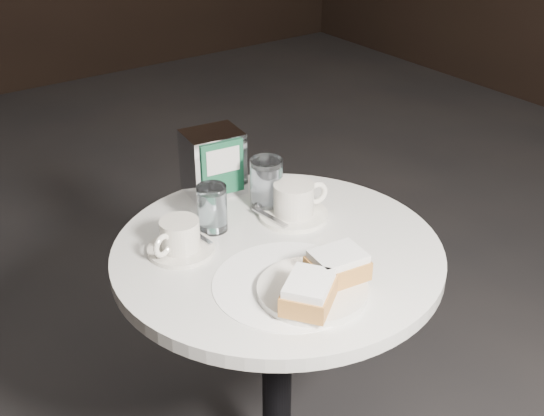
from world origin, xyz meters
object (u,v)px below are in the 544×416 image
at_px(beignet_plate, 319,284).
at_px(coffee_cup_right, 294,203).
at_px(water_glass_left, 212,209).
at_px(napkin_dispenser, 213,162).
at_px(water_glass_right, 266,185).
at_px(coffee_cup_left, 180,239).
at_px(cafe_table, 277,321).

height_order(beignet_plate, coffee_cup_right, coffee_cup_right).
height_order(water_glass_left, napkin_dispenser, napkin_dispenser).
xyz_separation_m(beignet_plate, napkin_dispenser, (0.06, 0.48, 0.05)).
xyz_separation_m(beignet_plate, water_glass_left, (-0.03, 0.33, 0.02)).
distance_m(water_glass_left, water_glass_right, 0.15).
height_order(water_glass_right, napkin_dispenser, napkin_dispenser).
bearing_deg(beignet_plate, water_glass_right, 70.71).
relative_size(coffee_cup_left, napkin_dispenser, 1.18).
xyz_separation_m(cafe_table, water_glass_right, (0.08, 0.16, 0.26)).
bearing_deg(coffee_cup_left, beignet_plate, -85.20).
bearing_deg(water_glass_right, water_glass_left, -175.15).
bearing_deg(coffee_cup_right, cafe_table, -133.29).
bearing_deg(water_glass_left, beignet_plate, -83.99).
xyz_separation_m(water_glass_right, napkin_dispenser, (-0.06, 0.14, 0.02)).
bearing_deg(water_glass_right, cafe_table, -117.49).
height_order(coffee_cup_left, napkin_dispenser, napkin_dispenser).
distance_m(coffee_cup_left, water_glass_left, 0.11).
distance_m(coffee_cup_right, water_glass_left, 0.19).
bearing_deg(coffee_cup_right, napkin_dispenser, 119.78).
bearing_deg(napkin_dispenser, water_glass_right, -61.11).
xyz_separation_m(cafe_table, napkin_dispenser, (0.02, 0.30, 0.28)).
bearing_deg(water_glass_left, water_glass_right, 4.85).
height_order(cafe_table, beignet_plate, beignet_plate).
relative_size(beignet_plate, coffee_cup_right, 1.48).
relative_size(cafe_table, water_glass_right, 6.14).
bearing_deg(coffee_cup_right, water_glass_left, 170.33).
distance_m(coffee_cup_left, water_glass_right, 0.26).
bearing_deg(napkin_dispenser, coffee_cup_left, -128.99).
relative_size(coffee_cup_left, water_glass_left, 1.73).
distance_m(water_glass_right, napkin_dispenser, 0.15).
height_order(cafe_table, napkin_dispenser, napkin_dispenser).
distance_m(cafe_table, napkin_dispenser, 0.40).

